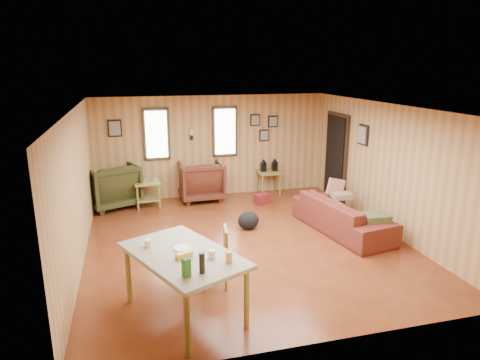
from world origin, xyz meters
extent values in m
cube|color=brown|center=(0.00, 0.00, -0.01)|extent=(5.50, 6.00, 0.02)
cube|color=#997C5B|center=(0.00, 0.00, 2.41)|extent=(5.50, 6.00, 0.02)
cube|color=tan|center=(0.00, 3.01, 1.20)|extent=(5.50, 0.02, 2.40)
cube|color=tan|center=(0.00, -3.01, 1.20)|extent=(5.50, 0.02, 2.40)
cube|color=tan|center=(-2.76, 0.00, 1.20)|extent=(0.02, 6.00, 2.40)
cube|color=tan|center=(2.76, 0.00, 1.20)|extent=(0.02, 6.00, 2.40)
cube|color=black|center=(-1.30, 2.97, 1.55)|extent=(0.60, 0.05, 1.20)
cube|color=#E0F2D1|center=(-1.30, 2.93, 1.55)|extent=(0.48, 0.04, 1.06)
cube|color=black|center=(0.30, 2.97, 1.55)|extent=(0.60, 0.05, 1.20)
cube|color=#E0F2D1|center=(0.30, 2.93, 1.55)|extent=(0.48, 0.04, 1.06)
cube|color=black|center=(-0.50, 2.95, 1.45)|extent=(0.07, 0.05, 0.12)
cylinder|color=silver|center=(-0.50, 2.89, 1.58)|extent=(0.07, 0.07, 0.14)
cube|color=black|center=(2.72, 1.95, 1.00)|extent=(0.06, 1.00, 2.05)
cube|color=black|center=(2.68, 1.95, 1.00)|extent=(0.04, 0.82, 1.90)
cube|color=black|center=(1.05, 2.97, 1.80)|extent=(0.24, 0.04, 0.28)
cube|color=#9E998C|center=(1.05, 2.94, 1.80)|extent=(0.19, 0.02, 0.22)
cube|color=black|center=(1.50, 2.97, 1.75)|extent=(0.24, 0.04, 0.28)
cube|color=#9E998C|center=(1.50, 2.94, 1.75)|extent=(0.19, 0.02, 0.22)
cube|color=black|center=(1.28, 2.97, 1.42)|extent=(0.24, 0.04, 0.28)
cube|color=#9E998C|center=(1.28, 2.94, 1.42)|extent=(0.19, 0.02, 0.22)
cube|color=black|center=(-2.20, 2.97, 1.72)|extent=(0.30, 0.04, 0.38)
cube|color=#9E998C|center=(-2.20, 2.94, 1.72)|extent=(0.24, 0.02, 0.31)
cube|color=black|center=(2.72, 0.85, 1.70)|extent=(0.04, 0.34, 0.42)
cube|color=#9E998C|center=(2.69, 0.85, 1.70)|extent=(0.02, 0.27, 0.34)
imported|color=maroon|center=(1.91, 0.02, 0.43)|extent=(0.99, 2.29, 0.86)
imported|color=#522418|center=(-0.35, 2.70, 0.51)|extent=(1.01, 0.95, 1.01)
imported|color=#313417|center=(-2.35, 2.67, 0.54)|extent=(1.34, 1.30, 1.08)
cube|color=#999244|center=(-1.60, 2.47, 0.56)|extent=(0.60, 0.55, 0.04)
cube|color=#999244|center=(-1.60, 2.47, 0.18)|extent=(0.54, 0.50, 0.03)
cylinder|color=#999244|center=(-1.81, 2.25, 0.28)|extent=(0.04, 0.04, 0.55)
cylinder|color=#999244|center=(-1.35, 2.28, 0.28)|extent=(0.04, 0.04, 0.55)
cylinder|color=#999244|center=(-1.85, 2.65, 0.28)|extent=(0.04, 0.04, 0.55)
cylinder|color=#999244|center=(-1.38, 2.69, 0.28)|extent=(0.04, 0.04, 0.55)
cube|color=brown|center=(-1.72, 2.46, 0.65)|extent=(0.10, 0.03, 0.13)
cube|color=brown|center=(-1.49, 2.47, 0.64)|extent=(0.09, 0.03, 0.12)
cube|color=#999244|center=(1.35, 2.74, 0.55)|extent=(0.56, 0.56, 0.04)
cylinder|color=#999244|center=(1.12, 2.53, 0.28)|extent=(0.04, 0.04, 0.55)
cylinder|color=#999244|center=(1.56, 2.52, 0.28)|extent=(0.04, 0.04, 0.55)
cylinder|color=#999244|center=(1.13, 2.97, 0.28)|extent=(0.04, 0.04, 0.55)
cylinder|color=#999244|center=(1.57, 2.96, 0.28)|extent=(0.04, 0.04, 0.55)
cube|color=black|center=(1.20, 2.75, 0.67)|extent=(0.12, 0.12, 0.20)
cone|color=black|center=(1.20, 2.75, 0.83)|extent=(0.17, 0.17, 0.11)
cube|color=black|center=(1.49, 2.74, 0.67)|extent=(0.12, 0.12, 0.20)
cone|color=black|center=(1.49, 2.74, 0.83)|extent=(0.17, 0.17, 0.11)
cube|color=maroon|center=(0.94, 2.01, 0.12)|extent=(0.39, 0.34, 0.23)
ellipsoid|color=black|center=(0.22, 0.58, 0.18)|extent=(0.46, 0.38, 0.35)
cube|color=#49502D|center=(2.16, -0.68, 0.49)|extent=(0.47, 0.39, 0.15)
cube|color=red|center=(2.25, 1.00, 0.59)|extent=(0.40, 0.13, 0.40)
cube|color=gray|center=(2.25, 0.72, 0.48)|extent=(0.40, 0.31, 0.11)
cube|color=gray|center=(-1.36, -2.02, 0.81)|extent=(1.59, 1.91, 0.06)
cylinder|color=#999244|center=(-1.44, -2.84, 0.40)|extent=(0.09, 0.09, 0.79)
cylinder|color=#999244|center=(-0.68, -2.49, 0.40)|extent=(0.09, 0.09, 0.79)
cylinder|color=#999244|center=(-2.04, -1.54, 0.40)|extent=(0.09, 0.09, 0.79)
cylinder|color=#999244|center=(-1.28, -1.19, 0.40)|extent=(0.09, 0.09, 0.79)
cylinder|color=white|center=(-1.04, -2.24, 0.89)|extent=(0.12, 0.12, 0.10)
cylinder|color=white|center=(-1.76, -1.72, 0.89)|extent=(0.12, 0.12, 0.10)
cube|color=#266323|center=(-1.40, -2.62, 0.95)|extent=(0.10, 0.10, 0.21)
cylinder|color=black|center=(-1.22, -2.58, 0.96)|extent=(0.09, 0.09, 0.24)
cylinder|color=tan|center=(-0.87, -2.40, 0.91)|extent=(0.11, 0.11, 0.13)
cylinder|color=white|center=(-1.35, -1.90, 0.85)|extent=(0.29, 0.29, 0.02)
cube|color=yellow|center=(-1.36, -2.14, 0.88)|extent=(0.22, 0.16, 0.07)
cube|color=#313417|center=(-0.85, -1.39, 0.42)|extent=(0.45, 0.45, 0.05)
cube|color=#999244|center=(-0.69, -1.42, 0.66)|extent=(0.09, 0.38, 0.43)
cylinder|color=#999244|center=(-1.04, -1.53, 0.21)|extent=(0.04, 0.04, 0.41)
cylinder|color=#999244|center=(-0.72, -1.58, 0.21)|extent=(0.04, 0.04, 0.41)
cylinder|color=#999244|center=(-0.99, -1.21, 0.21)|extent=(0.04, 0.04, 0.41)
cylinder|color=#999244|center=(-0.67, -1.26, 0.21)|extent=(0.04, 0.04, 0.41)
camera|label=1|loc=(-1.91, -6.87, 3.08)|focal=32.00mm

